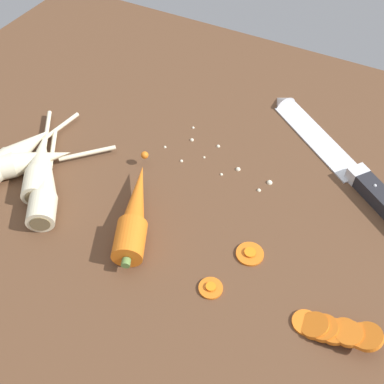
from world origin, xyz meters
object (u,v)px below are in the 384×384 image
at_px(whole_carrot, 135,213).
at_px(parsnip_front, 40,165).
at_px(parsnip_mid_left, 20,152).
at_px(carrot_slice_stray_mid, 250,253).
at_px(parsnip_back, 28,162).
at_px(carrot_slice_stray_near, 211,287).
at_px(carrot_slice_stack, 337,330).
at_px(parsnip_mid_right, 45,188).
at_px(chefs_knife, 333,153).

xyz_separation_m(whole_carrot, parsnip_front, (-0.18, 0.01, -0.00)).
bearing_deg(parsnip_front, parsnip_mid_left, 169.67).
height_order(parsnip_mid_left, carrot_slice_stray_mid, parsnip_mid_left).
bearing_deg(parsnip_mid_left, carrot_slice_stray_mid, 0.55).
bearing_deg(parsnip_back, carrot_slice_stray_near, -9.29).
relative_size(carrot_slice_stack, carrot_slice_stray_mid, 2.72).
distance_m(parsnip_front, carrot_slice_stray_mid, 0.35).
xyz_separation_m(parsnip_front, parsnip_mid_right, (0.04, -0.03, 0.00)).
xyz_separation_m(parsnip_mid_right, parsnip_back, (-0.06, 0.03, 0.00)).
bearing_deg(carrot_slice_stray_near, carrot_slice_stray_mid, 71.62).
height_order(chefs_knife, parsnip_mid_left, parsnip_mid_left).
bearing_deg(carrot_slice_stray_mid, carrot_slice_stack, -23.28).
height_order(whole_carrot, carrot_slice_stack, whole_carrot).
height_order(parsnip_mid_right, carrot_slice_stray_mid, parsnip_mid_right).
bearing_deg(parsnip_front, chefs_knife, 32.85).
height_order(parsnip_mid_left, carrot_slice_stack, parsnip_mid_left).
distance_m(whole_carrot, parsnip_back, 0.20).
bearing_deg(carrot_slice_stray_mid, parsnip_back, -177.63).
bearing_deg(parsnip_back, parsnip_mid_left, 156.36).
height_order(parsnip_back, carrot_slice_stack, parsnip_back).
height_order(parsnip_front, parsnip_back, same).
bearing_deg(parsnip_mid_left, carrot_slice_stray_near, -10.37).
bearing_deg(whole_carrot, carrot_slice_stray_near, -18.23).
relative_size(parsnip_back, carrot_slice_stack, 1.56).
height_order(parsnip_back, carrot_slice_stray_mid, parsnip_back).
xyz_separation_m(parsnip_mid_left, carrot_slice_stray_mid, (0.40, 0.00, -0.02)).
bearing_deg(parsnip_mid_right, parsnip_front, 138.88).
xyz_separation_m(chefs_knife, carrot_slice_stray_near, (-0.07, -0.31, -0.00)).
bearing_deg(whole_carrot, parsnip_mid_left, 174.80).
relative_size(parsnip_back, carrot_slice_stray_mid, 4.25).
bearing_deg(parsnip_mid_right, parsnip_mid_left, 153.81).
bearing_deg(parsnip_back, carrot_slice_stray_mid, 2.37).
distance_m(parsnip_mid_left, parsnip_mid_right, 0.10).
bearing_deg(parsnip_mid_left, parsnip_front, -10.33).
height_order(parsnip_front, parsnip_mid_left, same).
distance_m(parsnip_mid_right, carrot_slice_stray_near, 0.29).
distance_m(parsnip_mid_right, parsnip_back, 0.07).
bearing_deg(parsnip_back, chefs_knife, 31.78).
height_order(parsnip_mid_right, parsnip_back, same).
distance_m(carrot_slice_stray_near, carrot_slice_stray_mid, 0.08).
distance_m(chefs_knife, whole_carrot, 0.34).
distance_m(parsnip_front, parsnip_back, 0.02).
xyz_separation_m(chefs_knife, parsnip_front, (-0.39, -0.25, 0.01)).
relative_size(chefs_knife, carrot_slice_stack, 2.89).
distance_m(chefs_knife, parsnip_front, 0.47).
bearing_deg(carrot_slice_stray_near, parsnip_front, 169.63).
xyz_separation_m(carrot_slice_stack, carrot_slice_stray_mid, (-0.13, 0.06, -0.01)).
bearing_deg(parsnip_front, parsnip_back, -172.42).
distance_m(parsnip_mid_left, carrot_slice_stray_near, 0.38).
bearing_deg(parsnip_back, parsnip_front, 7.58).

